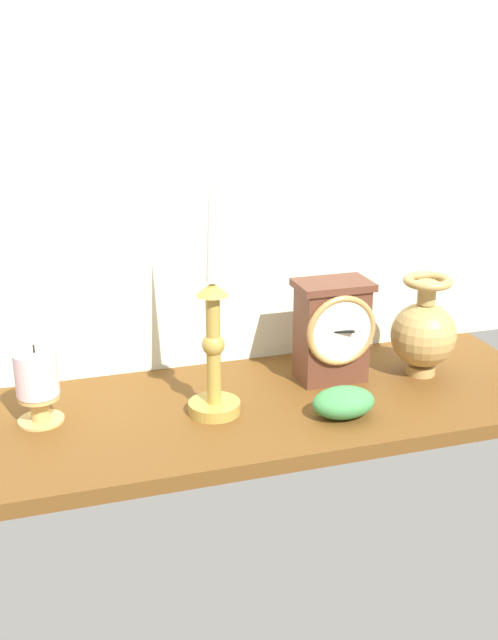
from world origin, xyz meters
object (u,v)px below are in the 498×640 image
(brass_vase_bulbous, at_px, (424,331))
(pillar_candle_front, at_px, (37,383))
(mantel_clock, at_px, (333,330))
(candlestick_tall_left, at_px, (213,336))

(brass_vase_bulbous, bearing_deg, pillar_candle_front, 179.06)
(mantel_clock, bearing_deg, brass_vase_bulbous, -8.69)
(mantel_clock, xyz_separation_m, pillar_candle_front, (-0.48, -0.01, -0.03))
(mantel_clock, xyz_separation_m, brass_vase_bulbous, (0.16, -0.02, -0.01))
(mantel_clock, bearing_deg, candlestick_tall_left, -164.15)
(candlestick_tall_left, height_order, pillar_candle_front, candlestick_tall_left)
(pillar_candle_front, bearing_deg, mantel_clock, 1.64)
(candlestick_tall_left, distance_m, pillar_candle_front, 0.27)
(candlestick_tall_left, xyz_separation_m, pillar_candle_front, (-0.26, 0.05, -0.06))
(pillar_candle_front, bearing_deg, brass_vase_bulbous, -0.94)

